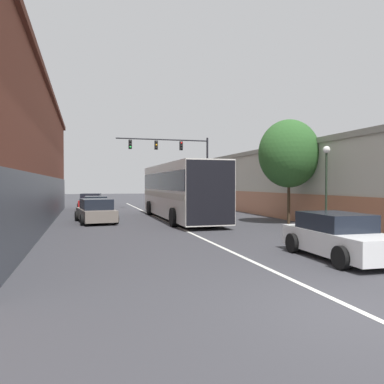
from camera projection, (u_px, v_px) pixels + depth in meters
name	position (u px, v px, depth m)	size (l,w,h in m)	color
ground_plane	(367.00, 315.00, 6.44)	(160.00, 160.00, 0.00)	#38383D
lane_center_line	(168.00, 222.00, 21.77)	(0.14, 43.92, 0.01)	silver
building_right_storefront	(330.00, 180.00, 23.92)	(6.29, 27.71, 4.74)	#B7B2A3
bus	(180.00, 189.00, 23.57)	(2.88, 12.32, 3.45)	silver
hatchback_foreground	(339.00, 237.00, 11.28)	(2.03, 4.11, 1.36)	silver
parked_car_left_near	(96.00, 206.00, 26.85)	(1.99, 4.21, 1.36)	#285633
parked_car_left_mid	(91.00, 202.00, 32.60)	(2.34, 4.38, 1.41)	red
parked_car_left_far	(96.00, 211.00, 21.65)	(2.42, 4.43, 1.38)	slate
traffic_signal_gantry	(178.00, 155.00, 34.13)	(8.52, 0.36, 6.54)	black
street_lamp	(326.00, 178.00, 17.94)	(0.35, 0.35, 4.07)	#233323
street_tree_near	(289.00, 154.00, 20.98)	(3.47, 3.12, 5.86)	#3D2D1E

